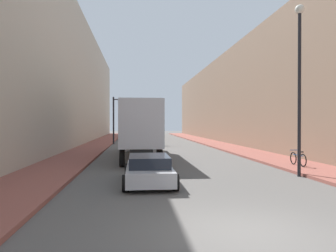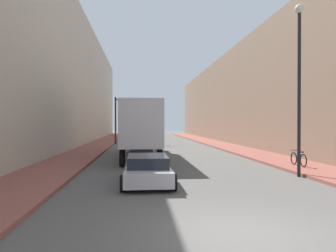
{
  "view_description": "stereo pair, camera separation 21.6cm",
  "coord_description": "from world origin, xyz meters",
  "views": [
    {
      "loc": [
        -2.57,
        -7.35,
        2.55
      ],
      "look_at": [
        -0.67,
        11.64,
        2.38
      ],
      "focal_mm": 35.0,
      "sensor_mm": 36.0,
      "label": 1
    },
    {
      "loc": [
        -2.36,
        -7.38,
        2.55
      ],
      "look_at": [
        -0.67,
        11.64,
        2.38
      ],
      "focal_mm": 35.0,
      "sensor_mm": 36.0,
      "label": 2
    }
  ],
  "objects": [
    {
      "name": "sedan_car",
      "position": [
        -2.01,
        6.45,
        0.59
      ],
      "size": [
        2.1,
        4.64,
        1.2
      ],
      "color": "#B7B7BC",
      "rests_on": "ground"
    },
    {
      "name": "sidewalk_left",
      "position": [
        -6.94,
        30.0,
        0.07
      ],
      "size": [
        3.17,
        80.0,
        0.15
      ],
      "color": "brown",
      "rests_on": "ground"
    },
    {
      "name": "building_right",
      "position": [
        11.52,
        30.0,
        5.71
      ],
      "size": [
        6.0,
        80.0,
        11.42
      ],
      "color": "#846B56",
      "rests_on": "ground"
    },
    {
      "name": "semi_truck",
      "position": [
        -2.23,
        17.66,
        2.24
      ],
      "size": [
        2.55,
        14.23,
        3.94
      ],
      "color": "silver",
      "rests_on": "ground"
    },
    {
      "name": "parked_bicycle",
      "position": [
        6.55,
        10.22,
        0.53
      ],
      "size": [
        0.44,
        1.82,
        0.86
      ],
      "color": "black",
      "rests_on": "sidewalk_right"
    },
    {
      "name": "sidewalk_right",
      "position": [
        6.94,
        30.0,
        0.07
      ],
      "size": [
        3.17,
        80.0,
        0.15
      ],
      "color": "brown",
      "rests_on": "ground"
    },
    {
      "name": "building_left",
      "position": [
        -11.52,
        30.0,
        7.58
      ],
      "size": [
        6.0,
        80.0,
        15.16
      ],
      "color": "#BCB29E",
      "rests_on": "ground"
    },
    {
      "name": "ground_plane",
      "position": [
        0.0,
        0.0,
        0.0
      ],
      "size": [
        200.0,
        200.0,
        0.0
      ],
      "primitive_type": "plane",
      "color": "#565451"
    },
    {
      "name": "street_lamp",
      "position": [
        5.2,
        7.51,
        5.11
      ],
      "size": [
        0.44,
        0.44,
        8.17
      ],
      "color": "black",
      "rests_on": "ground"
    },
    {
      "name": "traffic_signal_gantry",
      "position": [
        -3.76,
        32.78,
        4.07
      ],
      "size": [
        5.29,
        0.35,
        5.72
      ],
      "color": "black",
      "rests_on": "ground"
    }
  ]
}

